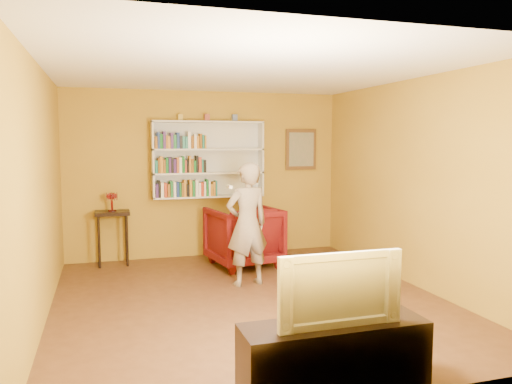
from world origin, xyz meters
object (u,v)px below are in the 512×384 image
(console_table, at_px, (112,220))
(television, at_px, (335,287))
(bookshelf, at_px, (208,160))
(person, at_px, (247,224))
(armchair, at_px, (244,236))
(ruby_lustre, at_px, (112,198))
(tv_cabinet, at_px, (334,356))

(console_table, distance_m, television, 4.76)
(bookshelf, height_order, console_table, bookshelf)
(bookshelf, xyz_separation_m, person, (0.15, -1.79, -0.78))
(armchair, bearing_deg, ruby_lustre, -27.67)
(ruby_lustre, height_order, person, person)
(bookshelf, height_order, armchair, bookshelf)
(bookshelf, distance_m, person, 1.96)
(bookshelf, bearing_deg, console_table, -174.00)
(television, bearing_deg, tv_cabinet, 179.78)
(tv_cabinet, height_order, television, television)
(bookshelf, distance_m, tv_cabinet, 4.85)
(ruby_lustre, distance_m, person, 2.34)
(armchair, xyz_separation_m, tv_cabinet, (-0.37, -3.88, -0.19))
(ruby_lustre, relative_size, tv_cabinet, 0.20)
(bookshelf, relative_size, person, 1.11)
(console_table, xyz_separation_m, tv_cabinet, (1.53, -4.50, -0.43))
(console_table, height_order, television, television)
(tv_cabinet, bearing_deg, television, 0.00)
(person, bearing_deg, bookshelf, -96.06)
(armchair, distance_m, television, 3.91)
(ruby_lustre, bearing_deg, console_table, -21.80)
(ruby_lustre, bearing_deg, person, -44.23)
(ruby_lustre, height_order, tv_cabinet, ruby_lustre)
(console_table, height_order, armchair, armchair)
(console_table, bearing_deg, ruby_lustre, 158.20)
(person, relative_size, tv_cabinet, 1.12)
(ruby_lustre, distance_m, armchair, 2.09)
(console_table, bearing_deg, television, -71.17)
(armchair, bearing_deg, tv_cabinet, 74.98)
(console_table, bearing_deg, person, -44.23)
(console_table, height_order, ruby_lustre, ruby_lustre)
(bookshelf, height_order, ruby_lustre, bookshelf)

